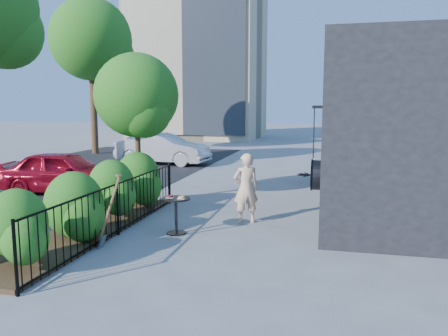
% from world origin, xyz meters
% --- Properties ---
extents(ground, '(120.00, 120.00, 0.00)m').
position_xyz_m(ground, '(0.00, 0.00, 0.00)').
color(ground, gray).
rests_on(ground, ground).
extents(shop_building, '(6.22, 9.00, 4.00)m').
position_xyz_m(shop_building, '(5.50, 4.50, 2.00)').
color(shop_building, black).
rests_on(shop_building, ground).
extents(fence, '(0.05, 6.05, 1.10)m').
position_xyz_m(fence, '(-1.50, 0.00, 0.56)').
color(fence, black).
rests_on(fence, ground).
extents(planting_bed, '(1.30, 6.00, 0.08)m').
position_xyz_m(planting_bed, '(-2.20, 0.00, 0.04)').
color(planting_bed, '#382616').
rests_on(planting_bed, ground).
extents(shrubs, '(1.10, 5.60, 1.24)m').
position_xyz_m(shrubs, '(-2.10, 0.10, 0.70)').
color(shrubs, '#276316').
rests_on(shrubs, ground).
extents(patio_tree, '(2.20, 2.20, 3.94)m').
position_xyz_m(patio_tree, '(-2.24, 2.76, 2.76)').
color(patio_tree, '#3F2B19').
rests_on(patio_tree, ground).
extents(street_tree_far, '(4.40, 4.40, 8.28)m').
position_xyz_m(street_tree_far, '(-9.94, 13.96, 5.92)').
color(street_tree_far, '#3F2B19').
rests_on(street_tree_far, ground).
extents(cafe_table, '(0.60, 0.60, 0.80)m').
position_xyz_m(cafe_table, '(-0.38, 0.36, 0.52)').
color(cafe_table, black).
rests_on(cafe_table, ground).
extents(woman, '(0.68, 0.59, 1.58)m').
position_xyz_m(woman, '(0.86, 1.55, 0.79)').
color(woman, beige).
rests_on(woman, ground).
extents(shovel, '(0.50, 0.19, 1.44)m').
position_xyz_m(shovel, '(-1.26, -0.85, 0.63)').
color(shovel, brown).
rests_on(shovel, ground).
extents(car_red, '(3.94, 1.97, 1.29)m').
position_xyz_m(car_red, '(-5.12, 3.65, 0.64)').
color(car_red, '#A30D21').
rests_on(car_red, ground).
extents(car_silver, '(4.40, 1.89, 1.41)m').
position_xyz_m(car_silver, '(-4.69, 10.66, 0.71)').
color(car_silver, '#B8B8BD').
rests_on(car_silver, ground).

